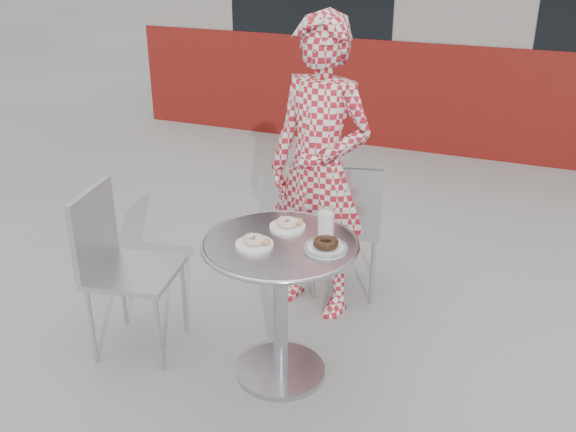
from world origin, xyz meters
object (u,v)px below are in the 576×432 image
at_px(seated_person, 319,170).
at_px(plate_near, 255,242).
at_px(plate_checker, 326,246).
at_px(milk_cup, 326,222).
at_px(chair_left, 136,302).
at_px(chair_far, 345,250).
at_px(plate_far, 288,224).
at_px(bistro_table, 280,276).

relative_size(seated_person, plate_near, 9.75).
height_order(plate_checker, milk_cup, milk_cup).
distance_m(chair_left, plate_checker, 1.05).
distance_m(chair_far, milk_cup, 0.89).
bearing_deg(plate_far, plate_checker, -31.29).
relative_size(plate_near, plate_checker, 0.86).
distance_m(bistro_table, milk_cup, 0.31).
relative_size(bistro_table, chair_far, 0.87).
xyz_separation_m(chair_far, plate_near, (-0.11, -0.95, 0.46)).
height_order(seated_person, plate_far, seated_person).
distance_m(chair_far, seated_person, 0.59).
relative_size(chair_left, plate_near, 5.11).
height_order(bistro_table, chair_far, chair_far).
bearing_deg(milk_cup, plate_checker, -70.42).
xyz_separation_m(bistro_table, plate_checker, (0.20, 0.01, 0.18)).
bearing_deg(plate_checker, bistro_table, -177.77).
bearing_deg(chair_far, bistro_table, 75.08).
height_order(seated_person, milk_cup, seated_person).
relative_size(bistro_table, chair_left, 0.84).
bearing_deg(chair_left, plate_checker, -96.34).
xyz_separation_m(plate_far, milk_cup, (0.18, 0.00, 0.04)).
relative_size(chair_far, plate_near, 4.94).
height_order(chair_far, seated_person, seated_person).
distance_m(bistro_table, plate_far, 0.24).
relative_size(plate_checker, milk_cup, 1.57).
bearing_deg(plate_checker, chair_left, -175.57).
bearing_deg(milk_cup, plate_far, -178.78).
distance_m(bistro_table, seated_person, 0.71).
height_order(bistro_table, plate_far, plate_far).
distance_m(seated_person, plate_checker, 0.70).
height_order(chair_far, milk_cup, milk_cup).
relative_size(chair_far, milk_cup, 6.72).
bearing_deg(bistro_table, chair_left, -174.96).
bearing_deg(plate_near, milk_cup, 42.83).
distance_m(bistro_table, plate_near, 0.22).
xyz_separation_m(plate_far, plate_near, (-0.06, -0.22, -0.00)).
relative_size(bistro_table, plate_checker, 3.71).
height_order(chair_left, milk_cup, chair_left).
bearing_deg(plate_near, plate_far, 74.20).
height_order(chair_far, plate_checker, chair_far).
height_order(bistro_table, chair_left, chair_left).
bearing_deg(chair_left, chair_far, -50.03).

